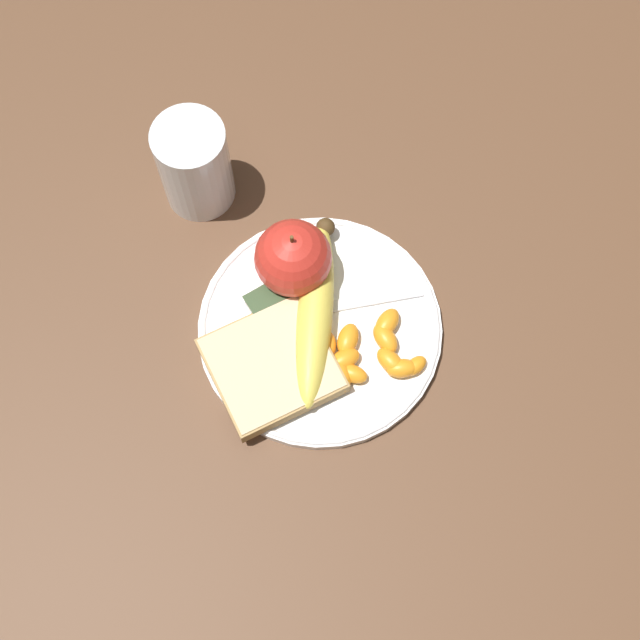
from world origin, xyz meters
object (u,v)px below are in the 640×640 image
(banana, at_px, (319,308))
(plate, at_px, (320,328))
(jam_packet, at_px, (269,304))
(juice_glass, at_px, (195,167))
(bread_slice, at_px, (272,366))
(apple, at_px, (293,258))
(fork, at_px, (321,307))

(banana, bearing_deg, plate, -118.46)
(jam_packet, bearing_deg, juice_glass, 87.07)
(jam_packet, bearing_deg, bread_slice, -118.03)
(plate, xyz_separation_m, juice_glass, (-0.02, 0.21, 0.04))
(bread_slice, distance_m, jam_packet, 0.07)
(juice_glass, bearing_deg, plate, -83.20)
(plate, height_order, banana, banana)
(apple, bearing_deg, plate, -97.21)
(apple, bearing_deg, fork, -85.47)
(apple, height_order, fork, apple)
(plate, relative_size, apple, 2.84)
(banana, bearing_deg, juice_glass, 99.06)
(bread_slice, bearing_deg, fork, 21.60)
(plate, bearing_deg, banana, 61.54)
(banana, bearing_deg, fork, 44.16)
(apple, relative_size, banana, 0.48)
(bread_slice, bearing_deg, plate, 11.41)
(banana, height_order, fork, banana)
(apple, bearing_deg, banana, -91.86)
(plate, bearing_deg, juice_glass, 96.80)
(plate, bearing_deg, jam_packet, 125.95)
(juice_glass, relative_size, fork, 0.65)
(banana, xyz_separation_m, bread_slice, (-0.07, -0.02, -0.01))
(plate, distance_m, banana, 0.03)
(plate, xyz_separation_m, jam_packet, (-0.03, 0.05, 0.01))
(banana, distance_m, fork, 0.02)
(banana, relative_size, fork, 1.06)
(juice_glass, height_order, banana, juice_glass)
(juice_glass, bearing_deg, fork, -79.10)
(plate, height_order, jam_packet, jam_packet)
(plate, bearing_deg, apple, 82.79)
(banana, distance_m, bread_slice, 0.07)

